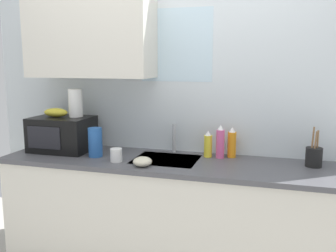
{
  "coord_description": "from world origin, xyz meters",
  "views": [
    {
      "loc": [
        0.73,
        -2.47,
        1.59
      ],
      "look_at": [
        0.0,
        0.0,
        1.15
      ],
      "focal_mm": 39.41,
      "sensor_mm": 36.0,
      "label": 1
    }
  ],
  "objects_px": {
    "small_bowl": "(143,162)",
    "mug_white": "(116,155)",
    "dish_soap_bottle_orange": "(232,143)",
    "cereal_canister": "(95,142)",
    "dish_soap_bottle_yellow": "(208,145)",
    "dish_soap_bottle_pink": "(220,143)",
    "banana_bunch": "(56,112)",
    "utensil_crock": "(314,156)",
    "paper_towel_roll": "(76,103)",
    "microwave": "(62,134)"
  },
  "relations": [
    {
      "from": "dish_soap_bottle_pink",
      "to": "utensil_crock",
      "type": "bearing_deg",
      "value": -4.79
    },
    {
      "from": "paper_towel_roll",
      "to": "utensil_crock",
      "type": "distance_m",
      "value": 1.81
    },
    {
      "from": "mug_white",
      "to": "small_bowl",
      "type": "height_order",
      "value": "mug_white"
    },
    {
      "from": "mug_white",
      "to": "cereal_canister",
      "type": "bearing_deg",
      "value": 156.72
    },
    {
      "from": "banana_bunch",
      "to": "mug_white",
      "type": "distance_m",
      "value": 0.68
    },
    {
      "from": "cereal_canister",
      "to": "utensil_crock",
      "type": "distance_m",
      "value": 1.55
    },
    {
      "from": "banana_bunch",
      "to": "mug_white",
      "type": "relative_size",
      "value": 2.11
    },
    {
      "from": "dish_soap_bottle_orange",
      "to": "cereal_canister",
      "type": "height_order",
      "value": "dish_soap_bottle_orange"
    },
    {
      "from": "dish_soap_bottle_orange",
      "to": "cereal_canister",
      "type": "bearing_deg",
      "value": -164.83
    },
    {
      "from": "dish_soap_bottle_orange",
      "to": "small_bowl",
      "type": "relative_size",
      "value": 1.73
    },
    {
      "from": "paper_towel_roll",
      "to": "small_bowl",
      "type": "distance_m",
      "value": 0.81
    },
    {
      "from": "microwave",
      "to": "utensil_crock",
      "type": "xyz_separation_m",
      "value": [
        1.88,
        0.07,
        -0.07
      ]
    },
    {
      "from": "microwave",
      "to": "banana_bunch",
      "type": "bearing_deg",
      "value": 178.2
    },
    {
      "from": "dish_soap_bottle_orange",
      "to": "mug_white",
      "type": "xyz_separation_m",
      "value": [
        -0.77,
        -0.36,
        -0.06
      ]
    },
    {
      "from": "microwave",
      "to": "utensil_crock",
      "type": "bearing_deg",
      "value": 2.17
    },
    {
      "from": "microwave",
      "to": "small_bowl",
      "type": "height_order",
      "value": "microwave"
    },
    {
      "from": "small_bowl",
      "to": "dish_soap_bottle_yellow",
      "type": "bearing_deg",
      "value": 44.68
    },
    {
      "from": "dish_soap_bottle_yellow",
      "to": "dish_soap_bottle_orange",
      "type": "xyz_separation_m",
      "value": [
        0.17,
        0.04,
        0.01
      ]
    },
    {
      "from": "utensil_crock",
      "to": "small_bowl",
      "type": "height_order",
      "value": "utensil_crock"
    },
    {
      "from": "utensil_crock",
      "to": "small_bowl",
      "type": "xyz_separation_m",
      "value": [
        -1.11,
        -0.32,
        -0.04
      ]
    },
    {
      "from": "dish_soap_bottle_pink",
      "to": "cereal_canister",
      "type": "distance_m",
      "value": 0.93
    },
    {
      "from": "mug_white",
      "to": "dish_soap_bottle_pink",
      "type": "bearing_deg",
      "value": 24.42
    },
    {
      "from": "dish_soap_bottle_yellow",
      "to": "small_bowl",
      "type": "height_order",
      "value": "dish_soap_bottle_yellow"
    },
    {
      "from": "banana_bunch",
      "to": "small_bowl",
      "type": "height_order",
      "value": "banana_bunch"
    },
    {
      "from": "microwave",
      "to": "paper_towel_roll",
      "type": "xyz_separation_m",
      "value": [
        0.1,
        0.05,
        0.24
      ]
    },
    {
      "from": "cereal_canister",
      "to": "banana_bunch",
      "type": "bearing_deg",
      "value": 165.62
    },
    {
      "from": "mug_white",
      "to": "small_bowl",
      "type": "xyz_separation_m",
      "value": [
        0.22,
        -0.06,
        -0.02
      ]
    },
    {
      "from": "banana_bunch",
      "to": "dish_soap_bottle_yellow",
      "type": "bearing_deg",
      "value": 5.98
    },
    {
      "from": "paper_towel_roll",
      "to": "mug_white",
      "type": "xyz_separation_m",
      "value": [
        0.45,
        -0.24,
        -0.33
      ]
    },
    {
      "from": "paper_towel_roll",
      "to": "small_bowl",
      "type": "xyz_separation_m",
      "value": [
        0.67,
        -0.3,
        -0.35
      ]
    },
    {
      "from": "paper_towel_roll",
      "to": "dish_soap_bottle_yellow",
      "type": "height_order",
      "value": "paper_towel_roll"
    },
    {
      "from": "small_bowl",
      "to": "banana_bunch",
      "type": "bearing_deg",
      "value": 163.03
    },
    {
      "from": "dish_soap_bottle_yellow",
      "to": "small_bowl",
      "type": "bearing_deg",
      "value": -135.32
    },
    {
      "from": "microwave",
      "to": "dish_soap_bottle_yellow",
      "type": "relative_size",
      "value": 2.33
    },
    {
      "from": "microwave",
      "to": "cereal_canister",
      "type": "distance_m",
      "value": 0.36
    },
    {
      "from": "paper_towel_roll",
      "to": "cereal_canister",
      "type": "distance_m",
      "value": 0.39
    },
    {
      "from": "dish_soap_bottle_pink",
      "to": "dish_soap_bottle_orange",
      "type": "height_order",
      "value": "dish_soap_bottle_pink"
    },
    {
      "from": "small_bowl",
      "to": "mug_white",
      "type": "bearing_deg",
      "value": 164.74
    },
    {
      "from": "banana_bunch",
      "to": "dish_soap_bottle_pink",
      "type": "bearing_deg",
      "value": 5.47
    },
    {
      "from": "paper_towel_roll",
      "to": "small_bowl",
      "type": "bearing_deg",
      "value": -24.15
    },
    {
      "from": "dish_soap_bottle_yellow",
      "to": "utensil_crock",
      "type": "height_order",
      "value": "utensil_crock"
    },
    {
      "from": "microwave",
      "to": "banana_bunch",
      "type": "relative_size",
      "value": 2.3
    },
    {
      "from": "cereal_canister",
      "to": "utensil_crock",
      "type": "bearing_deg",
      "value": 6.29
    },
    {
      "from": "dish_soap_bottle_orange",
      "to": "utensil_crock",
      "type": "bearing_deg",
      "value": -9.69
    },
    {
      "from": "banana_bunch",
      "to": "utensil_crock",
      "type": "xyz_separation_m",
      "value": [
        1.93,
        0.07,
        -0.24
      ]
    },
    {
      "from": "dish_soap_bottle_pink",
      "to": "small_bowl",
      "type": "distance_m",
      "value": 0.61
    },
    {
      "from": "dish_soap_bottle_pink",
      "to": "mug_white",
      "type": "relative_size",
      "value": 2.57
    },
    {
      "from": "paper_towel_roll",
      "to": "mug_white",
      "type": "bearing_deg",
      "value": -28.11
    },
    {
      "from": "paper_towel_roll",
      "to": "dish_soap_bottle_yellow",
      "type": "xyz_separation_m",
      "value": [
        1.05,
        0.08,
        -0.29
      ]
    },
    {
      "from": "banana_bunch",
      "to": "mug_white",
      "type": "xyz_separation_m",
      "value": [
        0.6,
        -0.19,
        -0.26
      ]
    }
  ]
}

